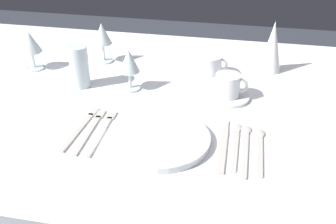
# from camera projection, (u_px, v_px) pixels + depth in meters

# --- Properties ---
(dining_table) EXTENTS (1.80, 1.11, 0.74)m
(dining_table) POSITION_uv_depth(u_px,v_px,m) (163.00, 121.00, 1.28)
(dining_table) COLOR white
(dining_table) RESTS_ON ground
(dinner_plate) EXTENTS (0.27, 0.27, 0.02)m
(dinner_plate) POSITION_uv_depth(u_px,v_px,m) (159.00, 139.00, 1.03)
(dinner_plate) COLOR white
(dinner_plate) RESTS_ON dining_table
(fork_outer) EXTENTS (0.02, 0.22, 0.00)m
(fork_outer) POSITION_uv_depth(u_px,v_px,m) (103.00, 131.00, 1.08)
(fork_outer) COLOR beige
(fork_outer) RESTS_ON dining_table
(fork_inner) EXTENTS (0.02, 0.22, 0.00)m
(fork_inner) POSITION_uv_depth(u_px,v_px,m) (91.00, 129.00, 1.08)
(fork_inner) COLOR beige
(fork_inner) RESTS_ON dining_table
(fork_salad) EXTENTS (0.03, 0.22, 0.00)m
(fork_salad) POSITION_uv_depth(u_px,v_px,m) (82.00, 126.00, 1.09)
(fork_salad) COLOR beige
(fork_salad) RESTS_ON dining_table
(dinner_knife) EXTENTS (0.02, 0.24, 0.00)m
(dinner_knife) POSITION_uv_depth(u_px,v_px,m) (223.00, 146.00, 1.02)
(dinner_knife) COLOR beige
(dinner_knife) RESTS_ON dining_table
(spoon_soup) EXTENTS (0.03, 0.21, 0.01)m
(spoon_soup) POSITION_uv_depth(u_px,v_px,m) (236.00, 140.00, 1.04)
(spoon_soup) COLOR beige
(spoon_soup) RESTS_ON dining_table
(spoon_dessert) EXTENTS (0.03, 0.23, 0.01)m
(spoon_dessert) POSITION_uv_depth(u_px,v_px,m) (245.00, 143.00, 1.03)
(spoon_dessert) COLOR beige
(spoon_dessert) RESTS_ON dining_table
(spoon_tea) EXTENTS (0.03, 0.20, 0.01)m
(spoon_tea) POSITION_uv_depth(u_px,v_px,m) (260.00, 145.00, 1.02)
(spoon_tea) COLOR beige
(spoon_tea) RESTS_ON dining_table
(saucer_left) EXTENTS (0.14, 0.14, 0.01)m
(saucer_left) POSITION_uv_depth(u_px,v_px,m) (209.00, 74.00, 1.38)
(saucer_left) COLOR white
(saucer_left) RESTS_ON dining_table
(coffee_cup_left) EXTENTS (0.10, 0.08, 0.06)m
(coffee_cup_left) POSITION_uv_depth(u_px,v_px,m) (210.00, 64.00, 1.36)
(coffee_cup_left) COLOR white
(coffee_cup_left) RESTS_ON saucer_left
(saucer_right) EXTENTS (0.14, 0.14, 0.01)m
(saucer_right) POSITION_uv_depth(u_px,v_px,m) (227.00, 97.00, 1.24)
(saucer_right) COLOR white
(saucer_right) RESTS_ON dining_table
(coffee_cup_right) EXTENTS (0.10, 0.08, 0.07)m
(coffee_cup_right) POSITION_uv_depth(u_px,v_px,m) (228.00, 85.00, 1.22)
(coffee_cup_right) COLOR white
(coffee_cup_right) RESTS_ON saucer_right
(wine_glass_centre) EXTENTS (0.07, 0.07, 0.13)m
(wine_glass_centre) POSITION_uv_depth(u_px,v_px,m) (129.00, 63.00, 1.25)
(wine_glass_centre) COLOR silver
(wine_glass_centre) RESTS_ON dining_table
(wine_glass_left) EXTENTS (0.07, 0.07, 0.15)m
(wine_glass_left) POSITION_uv_depth(u_px,v_px,m) (102.00, 36.00, 1.43)
(wine_glass_left) COLOR silver
(wine_glass_left) RESTS_ON dining_table
(wine_glass_right) EXTENTS (0.07, 0.07, 0.14)m
(wine_glass_right) POSITION_uv_depth(u_px,v_px,m) (30.00, 44.00, 1.38)
(wine_glass_right) COLOR silver
(wine_glass_right) RESTS_ON dining_table
(drink_tumbler) EXTENTS (0.06, 0.06, 0.14)m
(drink_tumbler) POSITION_uv_depth(u_px,v_px,m) (80.00, 69.00, 1.28)
(drink_tumbler) COLOR silver
(drink_tumbler) RESTS_ON dining_table
(napkin_folded) EXTENTS (0.08, 0.08, 0.18)m
(napkin_folded) POSITION_uv_depth(u_px,v_px,m) (272.00, 47.00, 1.36)
(napkin_folded) COLOR white
(napkin_folded) RESTS_ON dining_table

